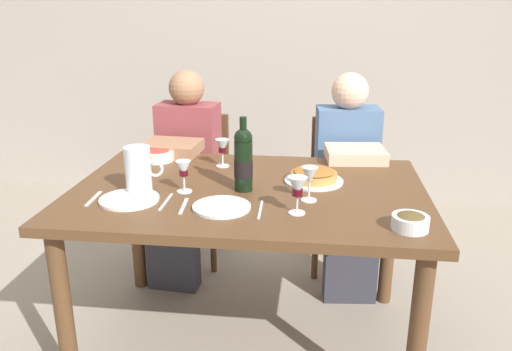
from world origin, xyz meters
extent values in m
plane|color=gray|center=(0.00, 0.00, 0.00)|extent=(8.00, 8.00, 0.00)
cube|color=#A3998E|center=(0.00, 2.03, 1.40)|extent=(8.00, 0.10, 2.80)
cube|color=brown|center=(0.00, 0.00, 0.74)|extent=(1.50, 1.00, 0.04)
cylinder|color=brown|center=(-0.67, -0.42, 0.36)|extent=(0.07, 0.07, 0.72)
cylinder|color=brown|center=(0.67, -0.42, 0.36)|extent=(0.07, 0.07, 0.72)
cylinder|color=brown|center=(-0.67, 0.42, 0.36)|extent=(0.07, 0.07, 0.72)
cylinder|color=brown|center=(0.67, 0.42, 0.36)|extent=(0.07, 0.07, 0.72)
cylinder|color=black|center=(-0.02, -0.02, 0.87)|extent=(0.08, 0.08, 0.21)
sphere|color=black|center=(-0.02, -0.02, 0.99)|extent=(0.08, 0.08, 0.08)
cylinder|color=black|center=(-0.02, -0.02, 1.04)|extent=(0.03, 0.03, 0.08)
cylinder|color=black|center=(-0.02, -0.02, 0.86)|extent=(0.08, 0.08, 0.07)
cylinder|color=silver|center=(-0.44, -0.11, 0.86)|extent=(0.11, 0.11, 0.20)
cylinder|color=silver|center=(-0.44, -0.11, 0.82)|extent=(0.10, 0.10, 0.12)
torus|color=silver|center=(-0.37, -0.11, 0.87)|extent=(0.07, 0.01, 0.07)
cylinder|color=silver|center=(0.28, 0.12, 0.77)|extent=(0.26, 0.26, 0.01)
cylinder|color=#C18E47|center=(0.28, 0.12, 0.79)|extent=(0.20, 0.20, 0.03)
ellipsoid|color=#9E6028|center=(0.28, 0.12, 0.81)|extent=(0.18, 0.18, 0.02)
cylinder|color=silver|center=(-0.51, 0.35, 0.79)|extent=(0.16, 0.16, 0.05)
ellipsoid|color=#B2382D|center=(-0.51, 0.35, 0.80)|extent=(0.13, 0.13, 0.04)
cylinder|color=silver|center=(0.62, -0.35, 0.79)|extent=(0.13, 0.13, 0.05)
ellipsoid|color=brown|center=(0.62, -0.35, 0.80)|extent=(0.11, 0.11, 0.04)
cylinder|color=silver|center=(0.26, -0.11, 0.76)|extent=(0.06, 0.06, 0.00)
cylinder|color=silver|center=(0.26, -0.11, 0.80)|extent=(0.01, 0.01, 0.07)
cone|color=silver|center=(0.26, -0.11, 0.87)|extent=(0.07, 0.07, 0.07)
cylinder|color=silver|center=(0.22, -0.25, 0.76)|extent=(0.06, 0.06, 0.00)
cylinder|color=silver|center=(0.22, -0.25, 0.80)|extent=(0.01, 0.01, 0.06)
cone|color=silver|center=(0.22, -0.25, 0.87)|extent=(0.07, 0.07, 0.08)
cylinder|color=#470A14|center=(0.22, -0.25, 0.85)|extent=(0.04, 0.04, 0.03)
cylinder|color=silver|center=(-0.26, -0.07, 0.76)|extent=(0.06, 0.06, 0.00)
cylinder|color=silver|center=(-0.26, -0.07, 0.80)|extent=(0.01, 0.01, 0.06)
cone|color=silver|center=(-0.26, -0.07, 0.86)|extent=(0.06, 0.06, 0.07)
cylinder|color=#470A14|center=(-0.26, -0.07, 0.84)|extent=(0.04, 0.04, 0.02)
cylinder|color=silver|center=(-0.16, 0.29, 0.76)|extent=(0.06, 0.06, 0.00)
cylinder|color=silver|center=(-0.16, 0.29, 0.80)|extent=(0.01, 0.01, 0.06)
cone|color=silver|center=(-0.16, 0.29, 0.86)|extent=(0.07, 0.07, 0.07)
cylinder|color=#470A14|center=(-0.16, 0.29, 0.84)|extent=(0.04, 0.04, 0.02)
cylinder|color=white|center=(-0.45, -0.20, 0.77)|extent=(0.24, 0.24, 0.01)
cylinder|color=silver|center=(-0.07, -0.24, 0.77)|extent=(0.23, 0.23, 0.01)
cube|color=silver|center=(-0.60, -0.20, 0.76)|extent=(0.02, 0.16, 0.00)
cube|color=silver|center=(-0.30, -0.20, 0.76)|extent=(0.01, 0.18, 0.00)
cube|color=silver|center=(0.08, -0.24, 0.76)|extent=(0.02, 0.18, 0.00)
cube|color=silver|center=(-0.22, -0.24, 0.76)|extent=(0.03, 0.16, 0.00)
cube|color=brown|center=(-0.45, 0.81, 0.46)|extent=(0.43, 0.43, 0.02)
cube|color=brown|center=(-0.44, 0.99, 0.67)|extent=(0.36, 0.06, 0.40)
cylinder|color=brown|center=(-0.63, 0.65, 0.23)|extent=(0.04, 0.04, 0.45)
cylinder|color=brown|center=(-0.29, 0.62, 0.23)|extent=(0.04, 0.04, 0.45)
cylinder|color=brown|center=(-0.61, 0.99, 0.23)|extent=(0.04, 0.04, 0.45)
cylinder|color=brown|center=(-0.27, 0.96, 0.23)|extent=(0.04, 0.04, 0.45)
cube|color=#8E3D42|center=(-0.45, 0.77, 0.72)|extent=(0.35, 0.23, 0.50)
sphere|color=#9E7051|center=(-0.45, 0.77, 1.06)|extent=(0.20, 0.20, 0.20)
cube|color=#33333D|center=(-0.46, 0.58, 0.47)|extent=(0.33, 0.40, 0.14)
cube|color=#33333D|center=(-0.48, 0.43, 0.20)|extent=(0.28, 0.14, 0.40)
cube|color=#9E7051|center=(-0.47, 0.49, 0.79)|extent=(0.31, 0.26, 0.06)
cube|color=brown|center=(0.45, 0.80, 0.46)|extent=(0.44, 0.44, 0.02)
cube|color=brown|center=(0.43, 0.98, 0.67)|extent=(0.36, 0.07, 0.40)
cylinder|color=brown|center=(0.30, 0.61, 0.23)|extent=(0.04, 0.04, 0.45)
cylinder|color=brown|center=(0.64, 0.65, 0.23)|extent=(0.04, 0.04, 0.45)
cylinder|color=brown|center=(0.26, 0.95, 0.23)|extent=(0.04, 0.04, 0.45)
cylinder|color=brown|center=(0.60, 0.99, 0.23)|extent=(0.04, 0.04, 0.45)
cube|color=#4C6B93|center=(0.45, 0.76, 0.72)|extent=(0.36, 0.23, 0.50)
sphere|color=beige|center=(0.45, 0.76, 1.06)|extent=(0.20, 0.20, 0.20)
cube|color=#33333D|center=(0.47, 0.57, 0.47)|extent=(0.34, 0.41, 0.14)
cube|color=#33333D|center=(0.48, 0.42, 0.20)|extent=(0.28, 0.15, 0.40)
cube|color=beige|center=(0.48, 0.48, 0.79)|extent=(0.31, 0.27, 0.06)
camera|label=1|loc=(0.28, -2.05, 1.51)|focal=36.23mm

